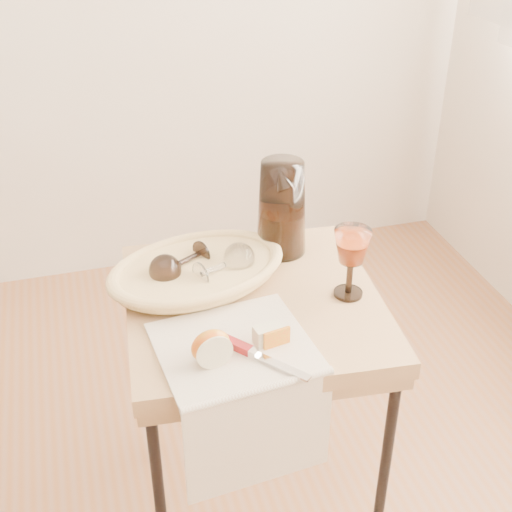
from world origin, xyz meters
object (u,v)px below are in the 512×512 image
object	(u,v)px
goblet_lying_b	(223,265)
apple_half	(211,346)
goblet_lying_a	(181,262)
bread_basket	(197,273)
pitcher	(282,208)
table_knife	(258,355)
tea_towel	(234,347)
side_table	(254,415)
wine_goblet	(351,263)

from	to	relation	value
goblet_lying_b	apple_half	distance (m)	0.27
goblet_lying_a	goblet_lying_b	size ratio (longest dim) A/B	0.98
bread_basket	apple_half	bearing A→B (deg)	-110.29
goblet_lying_a	pitcher	bearing A→B (deg)	165.69
pitcher	table_knife	xyz separation A→B (m)	(-0.17, -0.38, -0.10)
tea_towel	goblet_lying_b	xyz separation A→B (m)	(0.03, 0.23, 0.05)
tea_towel	pitcher	size ratio (longest dim) A/B	1.10
bread_basket	side_table	bearing A→B (deg)	-56.12
apple_half	goblet_lying_a	bearing A→B (deg)	82.07
pitcher	goblet_lying_b	bearing A→B (deg)	-167.19
bread_basket	apple_half	xyz separation A→B (m)	(-0.03, -0.28, 0.02)
bread_basket	goblet_lying_b	distance (m)	0.06
table_knife	goblet_lying_b	bearing A→B (deg)	140.92
tea_towel	apple_half	size ratio (longest dim) A/B	3.83
side_table	bread_basket	bearing A→B (deg)	137.61
goblet_lying_b	table_knife	size ratio (longest dim) A/B	0.57
apple_half	pitcher	bearing A→B (deg)	46.89
side_table	pitcher	world-z (taller)	pitcher
tea_towel	wine_goblet	distance (m)	0.32
goblet_lying_b	wine_goblet	size ratio (longest dim) A/B	0.73
wine_goblet	table_knife	bearing A→B (deg)	-147.96
side_table	goblet_lying_b	xyz separation A→B (m)	(-0.05, 0.07, 0.40)
bread_basket	table_knife	world-z (taller)	bread_basket
apple_half	table_knife	size ratio (longest dim) A/B	0.37
tea_towel	apple_half	bearing A→B (deg)	-154.87
tea_towel	wine_goblet	world-z (taller)	wine_goblet
bread_basket	apple_half	distance (m)	0.28
tea_towel	wine_goblet	size ratio (longest dim) A/B	1.82
tea_towel	goblet_lying_b	world-z (taller)	goblet_lying_b
pitcher	wine_goblet	bearing A→B (deg)	-88.23
tea_towel	pitcher	bearing A→B (deg)	53.12
tea_towel	goblet_lying_a	size ratio (longest dim) A/B	2.54
goblet_lying_b	pitcher	world-z (taller)	pitcher
tea_towel	table_knife	world-z (taller)	table_knife
tea_towel	bread_basket	size ratio (longest dim) A/B	0.82
side_table	wine_goblet	bearing A→B (deg)	-12.23
side_table	apple_half	distance (m)	0.45
pitcher	apple_half	bearing A→B (deg)	-144.15
bread_basket	pitcher	bearing A→B (deg)	6.70
side_table	wine_goblet	xyz separation A→B (m)	(0.20, -0.04, 0.43)
tea_towel	goblet_lying_b	size ratio (longest dim) A/B	2.49
pitcher	goblet_lying_a	bearing A→B (deg)	175.59
tea_towel	bread_basket	xyz separation A→B (m)	(-0.02, 0.25, 0.02)
wine_goblet	apple_half	distance (m)	0.37
side_table	tea_towel	world-z (taller)	tea_towel
bread_basket	wine_goblet	distance (m)	0.34
side_table	table_knife	xyz separation A→B (m)	(-0.05, -0.20, 0.36)
side_table	goblet_lying_a	world-z (taller)	goblet_lying_a
bread_basket	table_knife	size ratio (longest dim) A/B	1.74
goblet_lying_b	apple_half	xyz separation A→B (m)	(-0.09, -0.26, -0.01)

